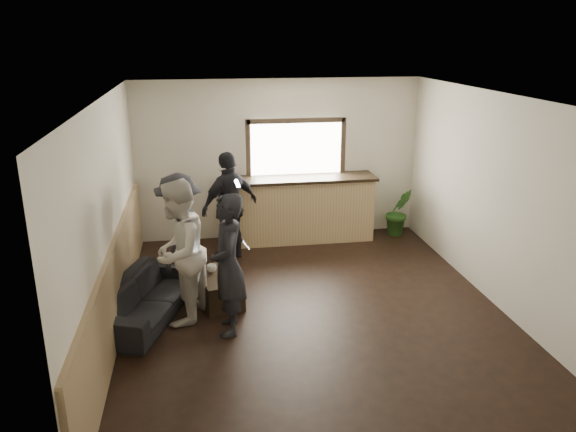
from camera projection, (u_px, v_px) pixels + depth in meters
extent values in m
cube|color=black|center=(312.00, 310.00, 7.50)|extent=(5.00, 6.00, 0.01)
cube|color=silver|center=(315.00, 97.00, 6.64)|extent=(5.00, 6.00, 0.01)
cube|color=beige|center=(279.00, 160.00, 9.89)|extent=(5.00, 0.01, 2.80)
cube|color=beige|center=(393.00, 327.00, 4.25)|extent=(5.00, 0.01, 2.80)
cube|color=beige|center=(108.00, 220.00, 6.69)|extent=(0.01, 6.00, 2.80)
cube|color=beige|center=(497.00, 201.00, 7.45)|extent=(0.01, 6.00, 2.80)
cube|color=#9C7F58|center=(117.00, 285.00, 6.96)|extent=(0.06, 5.90, 1.10)
cube|color=tan|center=(298.00, 210.00, 9.89)|extent=(2.60, 0.60, 1.10)
cube|color=black|center=(298.00, 179.00, 9.72)|extent=(2.70, 0.68, 0.05)
cube|color=white|center=(296.00, 148.00, 9.83)|extent=(1.60, 0.06, 0.90)
cube|color=#3F3326|center=(296.00, 121.00, 9.65)|extent=(1.72, 0.08, 0.08)
cube|color=#3F3326|center=(248.00, 150.00, 9.68)|extent=(0.08, 0.08, 1.06)
cube|color=#3F3326|center=(343.00, 147.00, 9.93)|extent=(0.08, 0.08, 1.06)
imported|color=black|center=(146.00, 297.00, 7.24)|extent=(1.31, 2.02, 0.55)
cube|color=black|center=(219.00, 288.00, 7.68)|extent=(0.68, 0.98, 0.39)
imported|color=silver|center=(212.00, 268.00, 7.71)|extent=(0.18, 0.18, 0.10)
imported|color=silver|center=(233.00, 275.00, 7.53)|extent=(0.13, 0.13, 0.08)
imported|color=#2D6623|center=(399.00, 212.00, 10.18)|extent=(0.52, 0.44, 0.87)
imported|color=black|center=(228.00, 265.00, 6.71)|extent=(0.44, 0.66, 1.76)
cube|color=black|center=(246.00, 244.00, 6.66)|extent=(0.09, 0.08, 0.12)
cube|color=white|center=(246.00, 244.00, 6.65)|extent=(0.08, 0.07, 0.11)
imported|color=silver|center=(178.00, 252.00, 6.97)|extent=(1.00, 1.10, 1.85)
cube|color=black|center=(195.00, 252.00, 6.91)|extent=(0.11, 0.10, 0.12)
cube|color=white|center=(195.00, 251.00, 6.90)|extent=(0.10, 0.09, 0.11)
imported|color=black|center=(180.00, 235.00, 7.73)|extent=(0.87, 1.23, 1.73)
cube|color=black|center=(195.00, 220.00, 7.65)|extent=(0.10, 0.09, 0.12)
cube|color=white|center=(195.00, 220.00, 7.65)|extent=(0.09, 0.08, 0.11)
imported|color=black|center=(230.00, 206.00, 8.99)|extent=(1.11, 0.91, 1.77)
cube|color=black|center=(237.00, 184.00, 8.70)|extent=(0.11, 0.12, 0.12)
cube|color=white|center=(237.00, 184.00, 8.69)|extent=(0.09, 0.10, 0.11)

